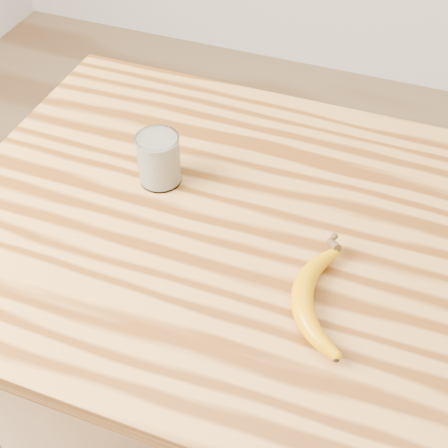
% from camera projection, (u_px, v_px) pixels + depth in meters
% --- Properties ---
extents(table, '(1.20, 0.80, 0.90)m').
position_uv_depth(table, '(281.00, 284.00, 1.15)').
color(table, '#B67C38').
rests_on(table, ground).
extents(smoothie_glass, '(0.08, 0.08, 0.10)m').
position_uv_depth(smoothie_glass, '(159.00, 159.00, 1.12)').
color(smoothie_glass, white).
rests_on(smoothie_glass, table).
extents(banana, '(0.17, 0.30, 0.04)m').
position_uv_depth(banana, '(301.00, 298.00, 0.94)').
color(banana, '#CC8700').
rests_on(banana, table).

